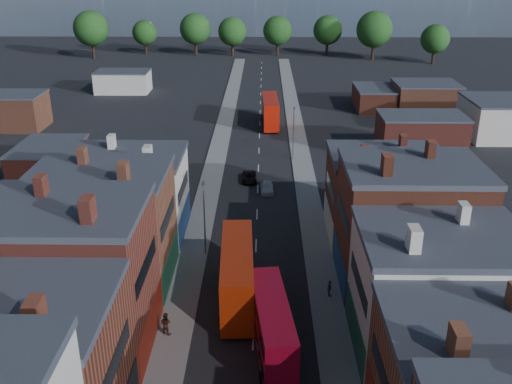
{
  "coord_description": "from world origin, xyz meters",
  "views": [
    {
      "loc": [
        0.79,
        -22.05,
        28.77
      ],
      "look_at": [
        0.0,
        31.82,
        6.31
      ],
      "focal_mm": 40.0,
      "sensor_mm": 36.0,
      "label": 1
    }
  ],
  "objects_px": {
    "bus_0": "(237,274)",
    "ped_1": "(166,323)",
    "bus_1": "(272,326)",
    "car_2": "(249,177)",
    "car_1": "(268,328)",
    "ped_3": "(329,288)",
    "bus_2": "(270,111)",
    "car_3": "(267,187)"
  },
  "relations": [
    {
      "from": "ped_3",
      "to": "bus_0",
      "type": "bearing_deg",
      "value": 100.58
    },
    {
      "from": "bus_0",
      "to": "ped_1",
      "type": "height_order",
      "value": "bus_0"
    },
    {
      "from": "bus_0",
      "to": "car_3",
      "type": "distance_m",
      "value": 25.94
    },
    {
      "from": "bus_1",
      "to": "car_3",
      "type": "height_order",
      "value": "bus_1"
    },
    {
      "from": "car_1",
      "to": "car_3",
      "type": "bearing_deg",
      "value": 88.02
    },
    {
      "from": "car_2",
      "to": "car_1",
      "type": "bearing_deg",
      "value": -88.34
    },
    {
      "from": "car_2",
      "to": "ped_3",
      "type": "bearing_deg",
      "value": -76.72
    },
    {
      "from": "car_3",
      "to": "ped_1",
      "type": "relative_size",
      "value": 2.11
    },
    {
      "from": "bus_0",
      "to": "ped_1",
      "type": "relative_size",
      "value": 6.24
    },
    {
      "from": "bus_2",
      "to": "ped_3",
      "type": "height_order",
      "value": "bus_2"
    },
    {
      "from": "car_1",
      "to": "ped_1",
      "type": "height_order",
      "value": "ped_1"
    },
    {
      "from": "bus_1",
      "to": "bus_2",
      "type": "distance_m",
      "value": 64.2
    },
    {
      "from": "car_1",
      "to": "car_2",
      "type": "distance_m",
      "value": 34.36
    },
    {
      "from": "bus_1",
      "to": "bus_2",
      "type": "bearing_deg",
      "value": 82.8
    },
    {
      "from": "ped_1",
      "to": "ped_3",
      "type": "height_order",
      "value": "ped_1"
    },
    {
      "from": "bus_1",
      "to": "car_1",
      "type": "xyz_separation_m",
      "value": [
        -0.3,
        2.22,
        -1.84
      ]
    },
    {
      "from": "car_1",
      "to": "ped_3",
      "type": "bearing_deg",
      "value": 43.45
    },
    {
      "from": "bus_1",
      "to": "ped_1",
      "type": "xyz_separation_m",
      "value": [
        -8.63,
        2.1,
        -1.37
      ]
    },
    {
      "from": "bus_0",
      "to": "ped_1",
      "type": "distance_m",
      "value": 7.74
    },
    {
      "from": "bus_1",
      "to": "ped_3",
      "type": "distance_m",
      "value": 9.64
    },
    {
      "from": "car_2",
      "to": "car_3",
      "type": "xyz_separation_m",
      "value": [
        2.4,
        -3.65,
        -0.0
      ]
    },
    {
      "from": "bus_2",
      "to": "car_3",
      "type": "bearing_deg",
      "value": -93.19
    },
    {
      "from": "bus_0",
      "to": "car_3",
      "type": "relative_size",
      "value": 2.96
    },
    {
      "from": "bus_1",
      "to": "ped_1",
      "type": "distance_m",
      "value": 8.99
    },
    {
      "from": "bus_2",
      "to": "car_1",
      "type": "height_order",
      "value": "bus_2"
    },
    {
      "from": "car_3",
      "to": "bus_1",
      "type": "bearing_deg",
      "value": -91.54
    },
    {
      "from": "bus_2",
      "to": "car_2",
      "type": "height_order",
      "value": "bus_2"
    },
    {
      "from": "car_1",
      "to": "car_3",
      "type": "height_order",
      "value": "car_1"
    },
    {
      "from": "ped_3",
      "to": "bus_1",
      "type": "bearing_deg",
      "value": 151.48
    },
    {
      "from": "car_1",
      "to": "bus_2",
      "type": "bearing_deg",
      "value": 87.37
    },
    {
      "from": "car_2",
      "to": "ped_3",
      "type": "relative_size",
      "value": 2.72
    },
    {
      "from": "car_3",
      "to": "ped_1",
      "type": "height_order",
      "value": "ped_1"
    },
    {
      "from": "bus_1",
      "to": "ped_1",
      "type": "height_order",
      "value": "bus_1"
    },
    {
      "from": "car_2",
      "to": "ped_3",
      "type": "distance_m",
      "value": 29.69
    },
    {
      "from": "bus_0",
      "to": "bus_2",
      "type": "bearing_deg",
      "value": 84.32
    },
    {
      "from": "bus_0",
      "to": "bus_2",
      "type": "distance_m",
      "value": 57.17
    },
    {
      "from": "bus_2",
      "to": "car_2",
      "type": "xyz_separation_m",
      "value": [
        -3.1,
        -27.71,
        -2.14
      ]
    },
    {
      "from": "car_2",
      "to": "car_3",
      "type": "bearing_deg",
      "value": -59.01
    },
    {
      "from": "bus_0",
      "to": "bus_1",
      "type": "height_order",
      "value": "bus_0"
    },
    {
      "from": "car_1",
      "to": "car_2",
      "type": "height_order",
      "value": "car_1"
    },
    {
      "from": "bus_1",
      "to": "car_2",
      "type": "bearing_deg",
      "value": 87.39
    },
    {
      "from": "car_2",
      "to": "ped_3",
      "type": "height_order",
      "value": "ped_3"
    }
  ]
}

